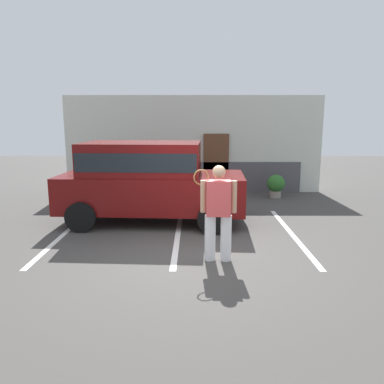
% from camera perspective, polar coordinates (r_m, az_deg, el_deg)
% --- Properties ---
extents(ground_plane, '(40.00, 40.00, 0.00)m').
position_cam_1_polar(ground_plane, '(7.44, 0.05, -9.75)').
color(ground_plane, '#423F3D').
extents(parking_stripe_0, '(0.12, 4.40, 0.01)m').
position_cam_1_polar(parking_stripe_0, '(9.36, -18.59, -5.93)').
color(parking_stripe_0, silver).
rests_on(parking_stripe_0, ground_plane).
extents(parking_stripe_1, '(0.12, 4.40, 0.01)m').
position_cam_1_polar(parking_stripe_1, '(8.87, -2.12, -6.28)').
color(parking_stripe_1, silver).
rests_on(parking_stripe_1, ground_plane).
extents(parking_stripe_2, '(0.12, 4.40, 0.01)m').
position_cam_1_polar(parking_stripe_2, '(9.14, 14.75, -6.11)').
color(parking_stripe_2, silver).
rests_on(parking_stripe_2, ground_plane).
extents(house_frontage, '(9.13, 0.40, 3.43)m').
position_cam_1_polar(house_frontage, '(13.73, 0.23, 6.74)').
color(house_frontage, silver).
rests_on(house_frontage, ground_plane).
extents(parked_suv, '(4.69, 2.34, 2.05)m').
position_cam_1_polar(parked_suv, '(9.69, -6.63, 2.09)').
color(parked_suv, '#590C0C').
rests_on(parked_suv, ground_plane).
extents(tennis_player_man, '(0.80, 0.30, 1.80)m').
position_cam_1_polar(tennis_player_man, '(7.04, 3.95, -2.95)').
color(tennis_player_man, white).
rests_on(tennis_player_man, ground_plane).
extents(potted_plant_by_porch, '(0.59, 0.59, 0.78)m').
position_cam_1_polar(potted_plant_by_porch, '(13.08, 12.47, 1.05)').
color(potted_plant_by_porch, gray).
rests_on(potted_plant_by_porch, ground_plane).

